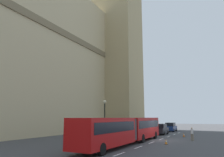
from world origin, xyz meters
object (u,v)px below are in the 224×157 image
pedestrian_near_cones (192,133)px  street_lamp (105,117)px  sedan_trailing (171,127)px  articulated_bus (126,128)px  traffic_cone_west (166,142)px  sedan_lead (161,129)px  traffic_cone_middle (184,135)px

pedestrian_near_cones → street_lamp: bearing=111.6°
sedan_trailing → pedestrian_near_cones: size_ratio=2.60×
articulated_bus → pedestrian_near_cones: bearing=-39.2°
sedan_trailing → traffic_cone_west: sedan_trailing is taller
sedan_lead → traffic_cone_west: 14.06m
articulated_bus → traffic_cone_middle: size_ratio=32.06×
articulated_bus → street_lamp: street_lamp is taller
street_lamp → traffic_cone_middle: bearing=-42.4°
sedan_lead → traffic_cone_middle: (-2.73, -4.21, -0.63)m
sedan_trailing → traffic_cone_middle: bearing=-159.9°
articulated_bus → traffic_cone_west: bearing=-62.5°
traffic_cone_west → street_lamp: 8.96m
traffic_cone_west → articulated_bus: bearing=117.5°
traffic_cone_middle → pedestrian_near_cones: 5.69m
traffic_cone_middle → street_lamp: size_ratio=0.11×
sedan_lead → articulated_bus: bearing=180.0°
articulated_bus → pedestrian_near_cones: 9.65m
articulated_bus → street_lamp: size_ratio=3.53×
traffic_cone_west → street_lamp: size_ratio=0.11×
sedan_lead → pedestrian_near_cones: sedan_lead is taller
sedan_lead → sedan_trailing: size_ratio=1.00×
sedan_lead → street_lamp: bearing=159.8°
traffic_cone_west → street_lamp: bearing=81.8°
traffic_cone_west → street_lamp: (1.21, 8.43, 2.77)m
traffic_cone_west → sedan_lead: bearing=16.2°
articulated_bus → street_lamp: bearing=54.1°
traffic_cone_middle → pedestrian_near_cones: pedestrian_near_cones is taller
pedestrian_near_cones → sedan_lead: bearing=36.9°
sedan_trailing → sedan_lead: bearing=-178.7°
traffic_cone_middle → street_lamp: bearing=137.6°
sedan_trailing → traffic_cone_west: size_ratio=7.59×
traffic_cone_middle → articulated_bus: bearing=161.8°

